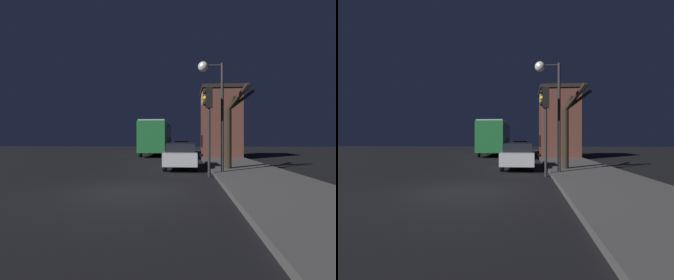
% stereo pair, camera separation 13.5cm
% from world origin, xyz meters
% --- Properties ---
extents(ground_plane, '(120.00, 120.00, 0.00)m').
position_xyz_m(ground_plane, '(0.00, 0.00, 0.00)').
color(ground_plane, black).
extents(sidewalk, '(3.68, 60.00, 0.17)m').
position_xyz_m(sidewalk, '(4.95, 0.00, 0.08)').
color(sidewalk, '#514F4C').
rests_on(sidewalk, ground).
extents(brick_building, '(3.62, 4.87, 6.32)m').
position_xyz_m(brick_building, '(5.00, 16.63, 3.34)').
color(brick_building, brown).
rests_on(brick_building, sidewalk).
extents(streetlamp, '(1.21, 0.48, 5.22)m').
position_xyz_m(streetlamp, '(3.06, 4.17, 4.04)').
color(streetlamp, '#28282B').
rests_on(streetlamp, sidewalk).
extents(traffic_light, '(0.43, 0.24, 4.01)m').
position_xyz_m(traffic_light, '(2.84, 3.59, 2.89)').
color(traffic_light, '#28282B').
rests_on(traffic_light, ground).
extents(bare_tree, '(1.66, 2.35, 4.49)m').
position_xyz_m(bare_tree, '(4.23, 5.81, 2.52)').
color(bare_tree, '#2D2319').
rests_on(bare_tree, sidewalk).
extents(bus, '(2.61, 9.34, 3.59)m').
position_xyz_m(bus, '(-1.42, 19.95, 2.13)').
color(bus, '#1E6B33').
rests_on(bus, ground).
extents(car_near_lane, '(1.77, 4.45, 1.48)m').
position_xyz_m(car_near_lane, '(1.51, 6.88, 0.77)').
color(car_near_lane, '#B7BABF').
rests_on(car_near_lane, ground).
extents(car_mid_lane, '(1.86, 4.63, 1.45)m').
position_xyz_m(car_mid_lane, '(1.17, 15.57, 0.77)').
color(car_mid_lane, '#B21E19').
rests_on(car_mid_lane, ground).
extents(car_far_lane, '(1.85, 4.54, 1.54)m').
position_xyz_m(car_far_lane, '(1.22, 24.62, 0.80)').
color(car_far_lane, olive).
rests_on(car_far_lane, ground).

